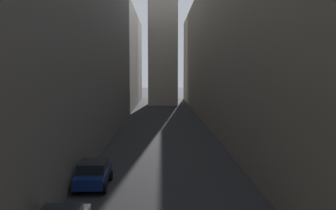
{
  "coord_description": "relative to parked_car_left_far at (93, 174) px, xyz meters",
  "views": [
    {
      "loc": [
        -0.23,
        3.2,
        6.92
      ],
      "look_at": [
        0.0,
        17.45,
        5.71
      ],
      "focal_mm": 40.72,
      "sensor_mm": 36.0,
      "label": 1
    }
  ],
  "objects": [
    {
      "name": "parked_car_left_far",
      "position": [
        0.0,
        0.0,
        0.0
      ],
      "size": [
        1.95,
        4.03,
        1.57
      ],
      "rotation": [
        0.0,
        0.0,
        1.57
      ],
      "color": "navy",
      "rests_on": "ground"
    },
    {
      "name": "ground_plane",
      "position": [
        4.4,
        22.11,
        -0.81
      ],
      "size": [
        264.0,
        264.0,
        0.0
      ],
      "primitive_type": "plane",
      "color": "#232326"
    },
    {
      "name": "building_block_right",
      "position": [
        16.92,
        24.11,
        9.07
      ],
      "size": [
        14.04,
        108.0,
        19.76
      ],
      "primitive_type": "cube",
      "color": "#756B5B",
      "rests_on": "ground"
    },
    {
      "name": "building_block_left",
      "position": [
        -7.73,
        24.11,
        8.83
      ],
      "size": [
        13.25,
        108.0,
        19.29
      ],
      "primitive_type": "cube",
      "color": "slate",
      "rests_on": "ground"
    }
  ]
}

